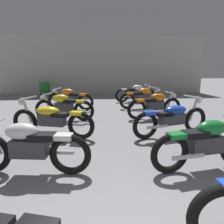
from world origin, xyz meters
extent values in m
cube|color=#B2B2AD|center=(0.00, 12.68, 1.80)|extent=(12.98, 0.24, 3.60)
torus|color=black|center=(-0.82, 2.43, 0.34)|extent=(0.68, 0.19, 0.67)
cube|color=#38383D|center=(-1.46, 2.50, 0.44)|extent=(0.60, 0.30, 0.28)
ellipsoid|color=white|center=(-1.56, 2.51, 0.72)|extent=(0.55, 0.34, 0.26)
cube|color=black|center=(-1.24, 2.48, 0.64)|extent=(0.42, 0.28, 0.10)
cube|color=white|center=(-0.91, 2.44, 0.64)|extent=(0.30, 0.23, 0.08)
cylinder|color=silver|center=(-1.05, 2.59, 0.32)|extent=(0.55, 0.13, 0.07)
torus|color=black|center=(-2.21, 4.51, 0.34)|extent=(0.67, 0.30, 0.67)
torus|color=black|center=(-0.77, 4.07, 0.34)|extent=(0.67, 0.30, 0.67)
cylinder|color=silver|center=(-2.13, 4.48, 0.65)|extent=(0.28, 0.15, 0.66)
cube|color=#38383D|center=(-1.49, 4.29, 0.44)|extent=(0.70, 0.42, 0.28)
ellipsoid|color=yellow|center=(-1.59, 4.32, 0.66)|extent=(0.67, 0.48, 0.22)
cube|color=black|center=(-1.28, 4.23, 0.57)|extent=(0.45, 0.35, 0.10)
cube|color=yellow|center=(-0.87, 4.10, 0.64)|extent=(0.33, 0.27, 0.08)
cylinder|color=silver|center=(-2.07, 4.47, 0.96)|extent=(0.23, 0.66, 0.04)
sphere|color=white|center=(-2.27, 4.53, 0.84)|extent=(0.14, 0.14, 0.14)
cylinder|color=silver|center=(-0.97, 4.27, 0.32)|extent=(0.55, 0.23, 0.07)
torus|color=black|center=(-2.08, 6.03, 0.34)|extent=(0.68, 0.24, 0.67)
torus|color=black|center=(-0.81, 5.78, 0.34)|extent=(0.68, 0.24, 0.67)
cylinder|color=silver|center=(-2.01, 6.01, 0.59)|extent=(0.25, 0.12, 0.56)
cube|color=#38383D|center=(-1.45, 5.90, 0.44)|extent=(0.61, 0.35, 0.28)
ellipsoid|color=yellow|center=(-1.55, 5.92, 0.72)|extent=(0.56, 0.38, 0.26)
cube|color=black|center=(-1.23, 5.86, 0.64)|extent=(0.44, 0.31, 0.10)
cube|color=yellow|center=(-0.91, 5.79, 0.64)|extent=(0.31, 0.25, 0.08)
cylinder|color=silver|center=(-1.95, 6.00, 0.85)|extent=(0.13, 0.48, 0.04)
sphere|color=white|center=(-2.14, 6.04, 0.73)|extent=(0.14, 0.14, 0.14)
cylinder|color=silver|center=(-1.03, 5.95, 0.32)|extent=(0.55, 0.18, 0.07)
torus|color=black|center=(-2.09, 7.80, 0.34)|extent=(0.67, 0.31, 0.67)
torus|color=black|center=(-0.85, 7.41, 0.34)|extent=(0.67, 0.31, 0.67)
cylinder|color=silver|center=(-2.01, 7.78, 0.59)|extent=(0.25, 0.14, 0.56)
cube|color=#38383D|center=(-1.47, 7.61, 0.44)|extent=(0.62, 0.40, 0.28)
ellipsoid|color=orange|center=(-1.56, 7.64, 0.72)|extent=(0.58, 0.42, 0.26)
cube|color=black|center=(-1.26, 7.54, 0.64)|extent=(0.45, 0.35, 0.10)
cube|color=orange|center=(-0.94, 7.44, 0.64)|extent=(0.33, 0.27, 0.08)
cylinder|color=silver|center=(-1.95, 7.76, 0.85)|extent=(0.18, 0.47, 0.04)
sphere|color=white|center=(-2.15, 7.82, 0.73)|extent=(0.14, 0.14, 0.14)
cylinder|color=silver|center=(-1.05, 7.61, 0.32)|extent=(0.55, 0.23, 0.07)
torus|color=black|center=(0.76, 0.94, 0.34)|extent=(0.67, 0.13, 0.67)
torus|color=black|center=(0.77, 2.35, 0.34)|extent=(0.68, 0.23, 0.67)
cube|color=#38383D|center=(1.41, 2.46, 0.44)|extent=(0.61, 0.34, 0.28)
ellipsoid|color=#197F33|center=(1.51, 2.48, 0.72)|extent=(0.56, 0.37, 0.26)
cube|color=black|center=(1.20, 2.43, 0.64)|extent=(0.44, 0.31, 0.10)
cube|color=#197F33|center=(0.87, 2.37, 0.64)|extent=(0.31, 0.25, 0.08)
cylinder|color=silver|center=(1.04, 2.27, 0.32)|extent=(0.55, 0.17, 0.07)
torus|color=black|center=(2.19, 4.41, 0.34)|extent=(0.67, 0.30, 0.67)
torus|color=black|center=(0.75, 3.97, 0.34)|extent=(0.67, 0.30, 0.67)
cylinder|color=silver|center=(2.11, 4.39, 0.65)|extent=(0.28, 0.15, 0.66)
cube|color=#38383D|center=(1.47, 4.19, 0.44)|extent=(0.70, 0.42, 0.28)
ellipsoid|color=blue|center=(1.56, 4.22, 0.66)|extent=(0.67, 0.48, 0.22)
cube|color=black|center=(1.26, 4.12, 0.57)|extent=(0.45, 0.35, 0.10)
cube|color=blue|center=(0.85, 4.00, 0.64)|extent=(0.33, 0.27, 0.08)
cylinder|color=silver|center=(2.05, 4.37, 0.96)|extent=(0.23, 0.66, 0.04)
sphere|color=white|center=(2.24, 4.43, 0.84)|extent=(0.14, 0.14, 0.14)
cylinder|color=silver|center=(1.03, 3.92, 0.32)|extent=(0.55, 0.23, 0.07)
torus|color=black|center=(2.18, 6.11, 0.34)|extent=(0.68, 0.25, 0.67)
torus|color=black|center=(0.91, 5.83, 0.34)|extent=(0.68, 0.25, 0.67)
cylinder|color=silver|center=(2.10, 6.09, 0.59)|extent=(0.25, 0.12, 0.56)
cube|color=#38383D|center=(1.54, 5.97, 0.44)|extent=(0.61, 0.36, 0.28)
ellipsoid|color=orange|center=(1.64, 5.99, 0.72)|extent=(0.57, 0.38, 0.26)
cube|color=black|center=(1.33, 5.92, 0.64)|extent=(0.44, 0.32, 0.10)
cube|color=orange|center=(1.00, 5.85, 0.64)|extent=(0.32, 0.26, 0.08)
cylinder|color=silver|center=(2.04, 6.08, 0.85)|extent=(0.14, 0.48, 0.04)
sphere|color=white|center=(2.23, 6.12, 0.73)|extent=(0.14, 0.14, 0.14)
cylinder|color=silver|center=(1.18, 5.76, 0.32)|extent=(0.55, 0.19, 0.07)
torus|color=black|center=(2.13, 7.79, 0.34)|extent=(0.68, 0.21, 0.67)
torus|color=black|center=(0.85, 7.60, 0.34)|extent=(0.68, 0.21, 0.67)
cylinder|color=silver|center=(2.06, 7.78, 0.59)|extent=(0.25, 0.11, 0.56)
cube|color=#38383D|center=(1.49, 7.69, 0.44)|extent=(0.60, 0.32, 0.28)
ellipsoid|color=orange|center=(1.59, 7.71, 0.72)|extent=(0.56, 0.35, 0.26)
cube|color=black|center=(1.27, 7.66, 0.64)|extent=(0.43, 0.30, 0.10)
cube|color=orange|center=(0.95, 7.61, 0.64)|extent=(0.31, 0.24, 0.08)
cylinder|color=silver|center=(2.00, 7.77, 0.85)|extent=(0.11, 0.48, 0.04)
sphere|color=white|center=(2.19, 7.80, 0.73)|extent=(0.14, 0.14, 0.14)
cylinder|color=silver|center=(1.12, 7.51, 0.32)|extent=(0.55, 0.15, 0.07)
torus|color=black|center=(2.12, 9.21, 0.34)|extent=(0.67, 0.11, 0.67)
torus|color=black|center=(0.82, 9.21, 0.34)|extent=(0.67, 0.11, 0.67)
cylinder|color=silver|center=(2.04, 9.21, 0.59)|extent=(0.24, 0.07, 0.56)
cube|color=#38383D|center=(1.47, 9.21, 0.44)|extent=(0.57, 0.24, 0.28)
ellipsoid|color=white|center=(1.57, 9.21, 0.72)|extent=(0.52, 0.28, 0.26)
cube|color=black|center=(1.25, 9.21, 0.64)|extent=(0.40, 0.24, 0.10)
cube|color=white|center=(0.92, 9.21, 0.64)|extent=(0.28, 0.20, 0.08)
cylinder|color=silver|center=(1.98, 9.21, 0.85)|extent=(0.04, 0.48, 0.04)
sphere|color=white|center=(2.18, 9.21, 0.73)|extent=(0.14, 0.14, 0.14)
cylinder|color=silver|center=(1.07, 9.08, 0.32)|extent=(0.55, 0.07, 0.07)
cylinder|color=#1E722D|center=(-3.47, 11.68, 0.42)|extent=(0.56, 0.56, 0.85)
torus|color=#1E722D|center=(-3.47, 11.68, 0.59)|extent=(0.59, 0.59, 0.03)
torus|color=#1E722D|center=(-3.47, 11.68, 0.26)|extent=(0.59, 0.59, 0.03)
camera|label=1|loc=(-0.37, -0.63, 1.69)|focal=32.79mm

